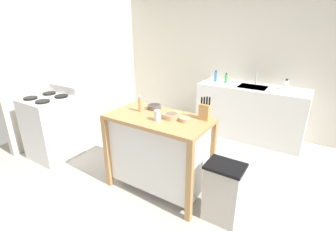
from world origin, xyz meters
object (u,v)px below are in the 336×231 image
object	(u,v)px
pepper_grinder	(140,104)
stove	(52,127)
drinking_cup	(157,115)
trash_bin	(223,192)
bottle_spray_cleaner	(226,78)
bowl_stoneware_deep	(171,116)
sink_faucet	(256,78)
knife_block	(205,111)
bottle_hand_soap	(216,76)
bottle_dish_soap	(286,85)
kitchen_island	(159,150)
bowl_ceramic_wide	(185,119)
bowl_ceramic_small	(154,107)

from	to	relation	value
pepper_grinder	stove	world-z (taller)	pepper_grinder
stove	drinking_cup	bearing A→B (deg)	3.04
trash_bin	bottle_spray_cleaner	world-z (taller)	bottle_spray_cleaner
bowl_stoneware_deep	pepper_grinder	world-z (taller)	pepper_grinder
sink_faucet	stove	size ratio (longest dim) A/B	0.22
knife_block	bowl_stoneware_deep	xyz separation A→B (m)	(-0.31, -0.17, -0.06)
bottle_spray_cleaner	bottle_hand_soap	bearing A→B (deg)	-175.54
knife_block	stove	size ratio (longest dim) A/B	0.25
knife_block	bottle_dish_soap	bearing A→B (deg)	74.46
kitchen_island	bottle_hand_soap	xyz separation A→B (m)	(-0.15, 2.00, 0.47)
kitchen_island	sink_faucet	size ratio (longest dim) A/B	5.23
pepper_grinder	bowl_ceramic_wide	bearing A→B (deg)	0.91
sink_faucet	stove	bearing A→B (deg)	-134.14
bowl_stoneware_deep	trash_bin	distance (m)	0.93
knife_block	bowl_stoneware_deep	bearing A→B (deg)	-151.51
drinking_cup	pepper_grinder	world-z (taller)	pepper_grinder
pepper_grinder	bottle_hand_soap	bearing A→B (deg)	86.58
knife_block	bottle_spray_cleaner	distance (m)	1.86
pepper_grinder	sink_faucet	world-z (taller)	sink_faucet
trash_bin	stove	size ratio (longest dim) A/B	0.62
pepper_grinder	bottle_hand_soap	distance (m)	1.97
sink_faucet	bottle_dish_soap	world-z (taller)	sink_faucet
drinking_cup	pepper_grinder	size ratio (longest dim) A/B	0.59
bottle_hand_soap	bottle_dish_soap	xyz separation A→B (m)	(1.13, 0.08, -0.02)
bottle_hand_soap	bottle_dish_soap	world-z (taller)	bottle_hand_soap
bowl_ceramic_small	pepper_grinder	size ratio (longest dim) A/B	0.83
pepper_grinder	bottle_hand_soap	size ratio (longest dim) A/B	0.97
bottle_hand_soap	kitchen_island	bearing A→B (deg)	-85.69
drinking_cup	bottle_dish_soap	distance (m)	2.36
drinking_cup	bottle_dish_soap	xyz separation A→B (m)	(0.92, 2.17, -0.01)
kitchen_island	bottle_spray_cleaner	bearing A→B (deg)	89.06
bowl_stoneware_deep	bottle_dish_soap	xyz separation A→B (m)	(0.83, 2.04, 0.02)
kitchen_island	bottle_spray_cleaner	size ratio (longest dim) A/B	6.78
bowl_ceramic_small	bottle_dish_soap	distance (m)	2.22
kitchen_island	drinking_cup	bearing A→B (deg)	-59.17
pepper_grinder	trash_bin	distance (m)	1.29
bowl_ceramic_wide	bottle_hand_soap	size ratio (longest dim) A/B	0.58
bowl_ceramic_wide	bottle_dish_soap	xyz separation A→B (m)	(0.67, 2.04, 0.03)
bowl_ceramic_small	kitchen_island	bearing A→B (deg)	-45.69
sink_faucet	bottle_hand_soap	distance (m)	0.67
sink_faucet	stove	xyz separation A→B (m)	(-2.26, -2.32, -0.55)
knife_block	drinking_cup	distance (m)	0.50
bowl_stoneware_deep	stove	xyz separation A→B (m)	(-1.90, -0.22, -0.49)
bowl_ceramic_wide	sink_faucet	xyz separation A→B (m)	(0.19, 2.10, 0.06)
kitchen_island	bowl_stoneware_deep	size ratio (longest dim) A/B	6.79
bottle_dish_soap	bowl_stoneware_deep	bearing A→B (deg)	-112.15
bowl_ceramic_wide	stove	world-z (taller)	stove
bowl_ceramic_small	bottle_spray_cleaner	xyz separation A→B (m)	(0.21, 1.83, 0.02)
kitchen_island	bowl_ceramic_small	distance (m)	0.51
bowl_ceramic_wide	bowl_ceramic_small	distance (m)	0.51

